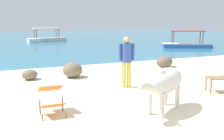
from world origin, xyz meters
name	(u,v)px	position (x,y,z in m)	size (l,w,h in m)	color
sand_beach	(159,117)	(0.00, 0.00, 0.02)	(18.00, 14.00, 0.04)	beige
water_surface	(37,41)	(0.00, 22.00, 0.00)	(60.00, 36.00, 0.03)	teal
cow	(164,82)	(0.24, 0.24, 0.76)	(1.86, 1.33, 1.09)	beige
low_bench_table	(220,80)	(2.73, 0.99, 0.42)	(0.86, 0.67, 0.46)	olive
deck_chair_near	(51,98)	(-2.22, 1.09, 0.42)	(0.56, 0.78, 0.68)	olive
person_standing	(127,58)	(0.42, 2.59, 0.99)	(0.50, 0.32, 1.62)	#DBC64C
shore_rock_large	(30,75)	(-2.35, 4.87, 0.22)	(0.58, 0.53, 0.36)	#756651
shore_rock_medium	(164,62)	(3.53, 5.10, 0.28)	(0.79, 0.70, 0.49)	#6B5B4C
shore_rock_small	(73,70)	(-0.83, 4.63, 0.33)	(0.74, 0.72, 0.57)	#756651
boat_white	(47,39)	(0.81, 21.14, 0.29)	(3.80, 1.66, 1.29)	white
boat_blue	(187,44)	(9.81, 11.50, 0.29)	(3.80, 2.66, 1.29)	#3866B7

